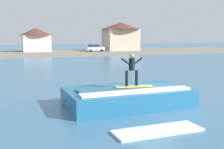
% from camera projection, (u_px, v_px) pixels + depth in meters
% --- Properties ---
extents(ground_plane, '(260.00, 260.00, 0.00)m').
position_uv_depth(ground_plane, '(155.00, 105.00, 15.74)').
color(ground_plane, teal).
extents(wave_crest, '(6.79, 3.80, 1.09)m').
position_uv_depth(wave_crest, '(128.00, 97.00, 15.51)').
color(wave_crest, '#236891').
rests_on(wave_crest, ground_plane).
extents(surfboard, '(2.12, 0.81, 0.06)m').
position_uv_depth(surfboard, '(134.00, 86.00, 15.31)').
color(surfboard, '#EAD159').
rests_on(surfboard, wave_crest).
extents(surfer, '(1.27, 0.32, 1.80)m').
position_uv_depth(surfer, '(132.00, 68.00, 15.20)').
color(surfer, black).
rests_on(surfer, surfboard).
extents(shoreline_bank, '(120.00, 26.45, 0.10)m').
position_uv_depth(shoreline_bank, '(41.00, 53.00, 63.36)').
color(shoreline_bank, gray).
rests_on(shoreline_bank, ground_plane).
extents(car_far_shore, '(4.54, 2.12, 1.86)m').
position_uv_depth(car_far_shore, '(95.00, 48.00, 69.92)').
color(car_far_shore, silver).
rests_on(car_far_shore, ground_plane).
extents(house_gabled_white, '(10.63, 10.63, 7.59)m').
position_uv_depth(house_gabled_white, '(121.00, 35.00, 74.31)').
color(house_gabled_white, beige).
rests_on(house_gabled_white, ground_plane).
extents(house_small_cottage, '(8.19, 8.19, 5.92)m').
position_uv_depth(house_small_cottage, '(36.00, 38.00, 69.28)').
color(house_small_cottage, silver).
rests_on(house_small_cottage, ground_plane).
extents(whitewater_patch, '(3.74, 1.23, 0.10)m').
position_uv_depth(whitewater_patch, '(158.00, 131.00, 11.32)').
color(whitewater_patch, white).
rests_on(whitewater_patch, ground_plane).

